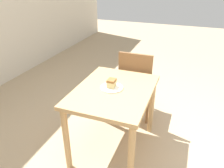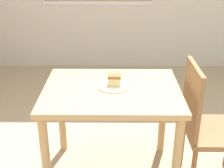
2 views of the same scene
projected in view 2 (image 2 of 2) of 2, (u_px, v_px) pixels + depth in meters
name	position (u px, v px, depth m)	size (l,w,h in m)	color
dining_table_near	(112.00, 103.00, 2.25)	(0.97, 0.74, 0.75)	tan
chair_near_window	(207.00, 123.00, 2.23)	(0.43, 0.43, 0.95)	brown
plate	(113.00, 86.00, 2.22)	(0.23, 0.23, 0.01)	white
cake_slice	(114.00, 80.00, 2.20)	(0.09, 0.08, 0.08)	#E0C67F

